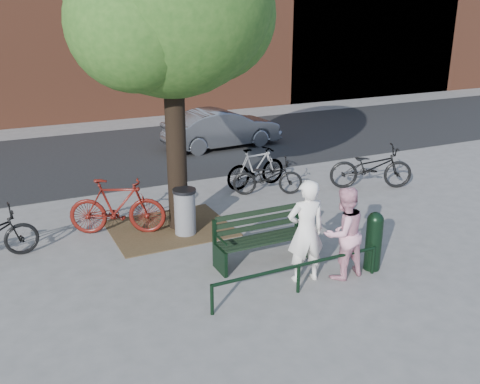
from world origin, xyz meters
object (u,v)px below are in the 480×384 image
bicycle_c (268,177)px  parked_car (222,128)px  litter_bin (185,212)px  person_left (306,231)px  park_bench (261,236)px  bollard (374,239)px  person_right (343,233)px

bicycle_c → parked_car: parked_car is taller
litter_bin → person_left: bearing=-67.1°
park_bench → bicycle_c: park_bench is taller
bollard → litter_bin: (-2.41, 2.86, -0.08)m
person_left → person_right: (0.63, -0.18, -0.08)m
litter_bin → bollard: bearing=-49.9°
litter_bin → bicycle_c: litter_bin is taller
person_right → bicycle_c: 4.37m
park_bench → parked_car: parked_car is taller
park_bench → litter_bin: size_ratio=1.82×
person_left → person_right: 0.66m
bicycle_c → parked_car: bearing=11.6°
person_left → bicycle_c: person_left is taller
litter_bin → parked_car: parked_car is taller
person_right → litter_bin: person_right is taller
parked_car → bicycle_c: bearing=165.3°
litter_bin → bicycle_c: bearing=28.0°
person_left → litter_bin: size_ratio=1.84×
park_bench → person_right: person_right is taller
person_left → bicycle_c: 4.38m
person_left → bicycle_c: bearing=-100.8°
litter_bin → parked_car: bearing=59.9°
person_right → bicycle_c: person_right is taller
park_bench → person_left: 1.08m
person_left → bicycle_c: (1.53, 4.08, -0.43)m
park_bench → parked_car: (2.76, 7.89, 0.15)m
person_left → parked_car: 9.17m
park_bench → bicycle_c: 3.64m
person_left → litter_bin: (-1.13, 2.67, -0.40)m
person_left → person_right: person_left is taller
person_right → bicycle_c: size_ratio=0.94×
park_bench → person_left: bearing=-71.2°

